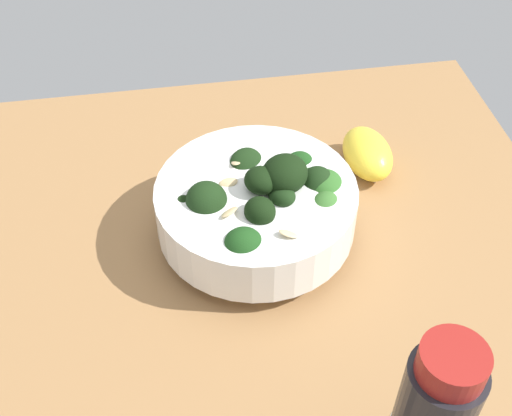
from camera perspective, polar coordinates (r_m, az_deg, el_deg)
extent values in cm
cube|color=#996D42|center=(64.48, -0.33, -7.38)|extent=(66.25, 66.25, 3.77)
cylinder|color=white|center=(66.19, 0.00, -1.95)|extent=(10.57, 10.57, 1.64)
cylinder|color=white|center=(63.83, 0.00, 0.07)|extent=(19.21, 19.21, 4.93)
cylinder|color=silver|center=(62.38, 0.00, 1.41)|extent=(16.46, 16.46, 0.80)
cylinder|color=#2F662B|center=(62.32, -4.19, -0.32)|extent=(1.73, 1.69, 1.38)
ellipsoid|color=black|center=(61.28, -4.26, 0.66)|extent=(4.40, 4.74, 4.20)
cylinder|color=#3C7A32|center=(61.89, 2.19, 0.16)|extent=(1.36, 1.29, 1.29)
ellipsoid|color=black|center=(60.98, 2.23, 1.03)|extent=(3.85, 3.78, 2.79)
cylinder|color=#4A8F3C|center=(62.46, 0.43, 1.24)|extent=(1.81, 1.66, 1.48)
ellipsoid|color=black|center=(61.30, 0.44, 2.39)|extent=(4.35, 4.61, 3.05)
cylinder|color=#2F662B|center=(62.93, 5.76, -0.91)|extent=(1.17, 1.38, 1.51)
ellipsoid|color=#386B2B|center=(61.85, 5.86, 0.07)|extent=(4.62, 4.81, 3.51)
cylinder|color=#2F662B|center=(63.13, -6.02, -0.65)|extent=(1.40, 1.41, 1.13)
ellipsoid|color=black|center=(62.25, -6.10, 0.14)|extent=(3.63, 3.59, 3.52)
cylinder|color=#3C7A32|center=(60.46, 0.33, -1.26)|extent=(1.60, 1.52, 1.40)
ellipsoid|color=black|center=(59.42, 0.33, -0.29)|extent=(4.47, 4.60, 3.54)
cylinder|color=#589D47|center=(65.24, 4.75, 1.72)|extent=(1.38, 1.22, 1.15)
ellipsoid|color=#386B2B|center=(64.39, 4.82, 2.52)|extent=(3.55, 2.98, 2.42)
cylinder|color=#4A8F3C|center=(63.03, 2.42, 1.76)|extent=(1.91, 1.86, 1.64)
ellipsoid|color=black|center=(61.85, 2.47, 2.94)|extent=(6.35, 6.47, 4.37)
cylinder|color=#589D47|center=(59.40, -1.08, -4.36)|extent=(1.81, 1.79, 1.94)
ellipsoid|color=#194216|center=(58.02, -1.10, -3.18)|extent=(4.91, 4.32, 3.81)
cylinder|color=#2F662B|center=(66.78, 3.65, 2.85)|extent=(1.41, 1.50, 1.61)
ellipsoid|color=#194216|center=(65.78, 3.71, 3.83)|extent=(3.26, 3.12, 3.26)
cylinder|color=#589D47|center=(64.59, 5.19, 1.05)|extent=(1.84, 1.89, 1.23)
ellipsoid|color=black|center=(63.49, 5.29, 2.09)|extent=(4.45, 4.31, 4.72)
cylinder|color=#4A8F3C|center=(64.78, 5.95, 0.66)|extent=(1.81, 1.70, 1.94)
ellipsoid|color=#2D6023|center=(63.56, 6.07, 1.81)|extent=(5.26, 5.29, 4.05)
cylinder|color=#589D47|center=(66.34, -0.84, 2.92)|extent=(1.63, 1.72, 1.29)
ellipsoid|color=black|center=(65.38, -0.85, 3.86)|extent=(5.05, 5.26, 3.59)
ellipsoid|color=#DBBC84|center=(62.59, -2.38, 2.20)|extent=(1.88, 1.07, 0.86)
ellipsoid|color=#DBBC84|center=(64.66, -1.90, 3.95)|extent=(1.30, 1.90, 1.04)
ellipsoid|color=#DBBC84|center=(57.77, 2.81, -2.22)|extent=(1.99, 1.56, 1.00)
ellipsoid|color=#DBBC84|center=(59.13, -1.34, -1.87)|extent=(2.05, 1.93, 0.73)
ellipsoid|color=#DBBC84|center=(62.46, 2.65, 3.02)|extent=(1.05, 1.93, 1.24)
ellipsoid|color=#DBBC84|center=(59.38, -2.28, -0.34)|extent=(2.05, 1.84, 0.86)
ellipsoid|color=yellow|center=(73.85, 9.52, 4.63)|extent=(5.48, 8.34, 4.13)
cylinder|color=maroon|center=(40.32, 16.51, -12.65)|extent=(4.10, 4.10, 1.96)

